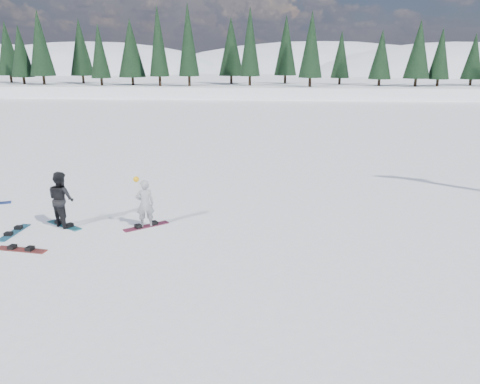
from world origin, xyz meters
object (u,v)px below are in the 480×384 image
(snowboard_loose_a, at_px, (14,232))
(snowboard_loose_b, at_px, (21,250))
(snowboarder_man, at_px, (61,199))
(snowboarder_woman, at_px, (145,203))

(snowboard_loose_a, xyz_separation_m, snowboard_loose_b, (0.95, -1.28, 0.00))
(snowboarder_man, distance_m, snowboard_loose_b, 2.26)
(snowboarder_woman, bearing_deg, snowboard_loose_b, 16.09)
(snowboarder_woman, xyz_separation_m, snowboard_loose_b, (-3.01, -2.17, -0.78))
(snowboarder_woman, distance_m, snowboard_loose_b, 3.79)
(snowboarder_woman, height_order, snowboard_loose_b, snowboarder_woman)
(snowboarder_woman, height_order, snowboard_loose_a, snowboarder_woman)
(snowboard_loose_a, bearing_deg, snowboarder_man, -57.81)
(snowboard_loose_a, bearing_deg, snowboard_loose_b, -142.43)
(snowboarder_woman, relative_size, snowboard_loose_b, 1.13)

